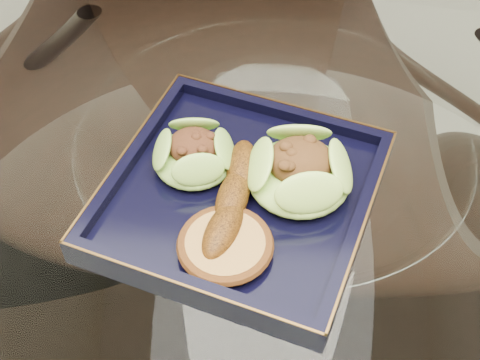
{
  "coord_description": "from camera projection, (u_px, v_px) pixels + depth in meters",
  "views": [
    {
      "loc": [
        0.01,
        -0.5,
        1.32
      ],
      "look_at": [
        -0.03,
        -0.05,
        0.8
      ],
      "focal_mm": 50.0,
      "sensor_mm": 36.0,
      "label": 1
    }
  ],
  "objects": [
    {
      "name": "lettuce_wrap_right",
      "position": [
        299.0,
        173.0,
        0.7
      ],
      "size": [
        0.14,
        0.14,
        0.04
      ],
      "primitive_type": "ellipsoid",
      "rotation": [
        0.0,
        0.0,
        -0.28
      ],
      "color": "#76AD32",
      "rests_on": "navy_plate"
    },
    {
      "name": "navy_plate",
      "position": [
        240.0,
        198.0,
        0.71
      ],
      "size": [
        0.33,
        0.33,
        0.02
      ],
      "primitive_type": "cube",
      "rotation": [
        0.0,
        0.0,
        -0.28
      ],
      "color": "black",
      "rests_on": "dining_table"
    },
    {
      "name": "crumb_patty",
      "position": [
        225.0,
        246.0,
        0.65
      ],
      "size": [
        0.09,
        0.09,
        0.02
      ],
      "primitive_type": "cylinder",
      "rotation": [
        0.0,
        0.0,
        -0.08
      ],
      "color": "#C48841",
      "rests_on": "navy_plate"
    },
    {
      "name": "roasted_plantain",
      "position": [
        233.0,
        197.0,
        0.68
      ],
      "size": [
        0.05,
        0.16,
        0.03
      ],
      "primitive_type": "ellipsoid",
      "rotation": [
        0.0,
        0.0,
        1.44
      ],
      "color": "#67370A",
      "rests_on": "navy_plate"
    },
    {
      "name": "dining_chair",
      "position": [
        216.0,
        90.0,
        1.1
      ],
      "size": [
        0.5,
        0.5,
        1.05
      ],
      "rotation": [
        0.0,
        0.0,
        0.11
      ],
      "color": "black",
      "rests_on": "ground"
    },
    {
      "name": "dining_table",
      "position": [
        267.0,
        252.0,
        0.88
      ],
      "size": [
        1.13,
        1.13,
        0.77
      ],
      "color": "white",
      "rests_on": "ground"
    },
    {
      "name": "lettuce_wrap_left",
      "position": [
        194.0,
        156.0,
        0.72
      ],
      "size": [
        0.11,
        0.11,
        0.03
      ],
      "primitive_type": "ellipsoid",
      "rotation": [
        0.0,
        0.0,
        -0.23
      ],
      "color": "#6A9D2D",
      "rests_on": "navy_plate"
    }
  ]
}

